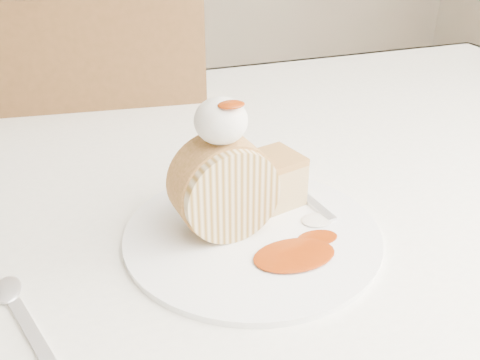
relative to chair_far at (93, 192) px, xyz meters
name	(u,v)px	position (x,y,z in m)	size (l,w,h in m)	color
table	(255,232)	(0.19, -0.42, 0.13)	(1.40, 0.90, 0.75)	white
chair_far	(93,192)	(0.00, 0.00, 0.00)	(0.49, 0.49, 0.93)	brown
plate	(252,234)	(0.14, -0.55, 0.22)	(0.27, 0.27, 0.01)	white
roulade_slice	(224,188)	(0.11, -0.53, 0.28)	(0.10, 0.10, 0.05)	#CBB98D
cake_chunk	(272,183)	(0.18, -0.50, 0.25)	(0.06, 0.05, 0.05)	#B97D46
whipped_cream	(221,121)	(0.11, -0.53, 0.35)	(0.05, 0.05, 0.05)	silver
caramel_drizzle	(231,99)	(0.12, -0.55, 0.37)	(0.03, 0.02, 0.01)	#842805
caramel_pool	(294,255)	(0.16, -0.60, 0.23)	(0.08, 0.05, 0.00)	#842805
fork	(304,196)	(0.22, -0.50, 0.23)	(0.02, 0.16, 0.00)	silver
spoon	(37,341)	(-0.08, -0.63, 0.22)	(0.02, 0.14, 0.00)	silver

